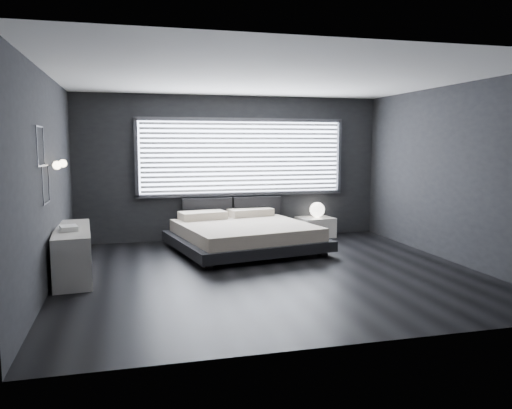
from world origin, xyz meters
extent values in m
plane|color=black|center=(0.00, 0.00, 0.00)|extent=(6.00, 6.00, 0.00)
plane|color=white|center=(0.00, 0.00, 2.80)|extent=(6.00, 6.00, 0.00)
cube|color=black|center=(0.00, 2.75, 1.40)|extent=(6.00, 0.04, 2.80)
cube|color=black|center=(0.00, -2.75, 1.40)|extent=(6.00, 0.04, 2.80)
cube|color=black|center=(-3.00, 0.00, 1.40)|extent=(0.04, 5.50, 2.80)
cube|color=black|center=(3.00, 0.00, 1.40)|extent=(0.04, 5.50, 2.80)
cube|color=white|center=(0.20, 2.73, 1.61)|extent=(4.00, 0.02, 1.38)
cube|color=#47474C|center=(-1.84, 2.70, 1.61)|extent=(0.06, 0.08, 1.48)
cube|color=#47474C|center=(2.24, 2.70, 1.61)|extent=(0.06, 0.08, 1.48)
cube|color=#47474C|center=(0.20, 2.70, 2.34)|extent=(4.14, 0.08, 0.06)
cube|color=#47474C|center=(0.20, 2.70, 0.88)|extent=(4.14, 0.08, 0.06)
cube|color=silver|center=(0.20, 2.67, 1.61)|extent=(3.94, 0.03, 1.32)
cube|color=black|center=(-0.53, 2.64, 0.57)|extent=(0.96, 0.16, 0.52)
cube|color=black|center=(0.47, 2.64, 0.57)|extent=(0.96, 0.16, 0.52)
cylinder|color=silver|center=(-2.95, 0.05, 1.60)|extent=(0.10, 0.02, 0.02)
sphere|color=#FFE5B7|center=(-2.88, 0.05, 1.60)|extent=(0.11, 0.11, 0.11)
cylinder|color=silver|center=(-2.95, 0.65, 1.60)|extent=(0.10, 0.02, 0.02)
sphere|color=#FFE5B7|center=(-2.88, 0.65, 1.60)|extent=(0.11, 0.11, 0.11)
cube|color=#47474C|center=(-2.98, -0.55, 2.08)|extent=(0.01, 0.46, 0.02)
cube|color=#47474C|center=(-2.98, -0.55, 1.62)|extent=(0.01, 0.46, 0.02)
cube|color=#47474C|center=(-2.98, -0.32, 1.85)|extent=(0.01, 0.02, 0.46)
cube|color=#47474C|center=(-2.98, -0.78, 1.85)|extent=(0.01, 0.02, 0.46)
cube|color=#47474C|center=(-2.98, -0.30, 1.61)|extent=(0.01, 0.46, 0.02)
cube|color=#47474C|center=(-2.98, -0.30, 1.15)|extent=(0.01, 0.46, 0.02)
cube|color=#47474C|center=(-2.98, -0.07, 1.38)|extent=(0.01, 0.02, 0.46)
cube|color=#47474C|center=(-2.98, -0.53, 1.38)|extent=(0.01, 0.02, 0.46)
cube|color=black|center=(-0.86, 0.45, 0.04)|extent=(0.15, 0.15, 0.09)
cube|color=black|center=(1.16, 0.85, 0.04)|extent=(0.15, 0.15, 0.09)
cube|color=black|center=(-1.21, 2.25, 0.04)|extent=(0.15, 0.15, 0.09)
cube|color=black|center=(0.81, 2.65, 0.04)|extent=(0.15, 0.15, 0.09)
cube|color=black|center=(-0.03, 1.55, 0.17)|extent=(2.77, 2.68, 0.17)
cube|color=#B8AA95|center=(-0.03, 1.55, 0.37)|extent=(2.49, 2.49, 0.22)
cube|color=beige|center=(-0.67, 2.28, 0.55)|extent=(0.91, 0.61, 0.14)
cube|color=beige|center=(0.29, 2.47, 0.55)|extent=(0.91, 0.61, 0.14)
cube|color=silver|center=(1.65, 2.47, 0.20)|extent=(0.73, 0.64, 0.39)
sphere|color=white|center=(1.70, 2.51, 0.54)|extent=(0.30, 0.30, 0.30)
cube|color=silver|center=(-2.78, 0.46, 0.35)|extent=(0.63, 1.77, 0.69)
cube|color=#47474C|center=(-2.53, 0.48, 0.35)|extent=(0.15, 1.71, 0.67)
cube|color=silver|center=(-2.81, 0.28, 0.71)|extent=(0.30, 0.37, 0.04)
cube|color=silver|center=(-2.80, 0.26, 0.75)|extent=(0.28, 0.34, 0.03)
camera|label=1|loc=(-1.97, -6.89, 1.89)|focal=35.00mm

